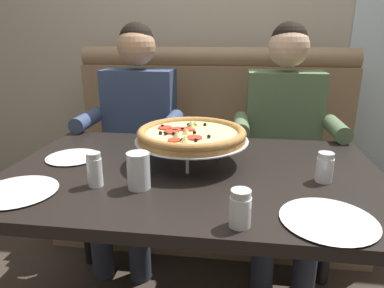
{
  "coord_description": "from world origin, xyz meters",
  "views": [
    {
      "loc": [
        0.16,
        -1.16,
        1.21
      ],
      "look_at": [
        -0.01,
        0.09,
        0.8
      ],
      "focal_mm": 32.03,
      "sensor_mm": 36.0,
      "label": 1
    }
  ],
  "objects_px": {
    "diner_left": "(136,127)",
    "shaker_pepper_flakes": "(324,169)",
    "diner_right": "(284,132)",
    "booth_bench": "(211,165)",
    "plate_far_side": "(328,218)",
    "dining_table": "(192,190)",
    "plate_near_left": "(17,190)",
    "shaker_oregano": "(240,211)",
    "drinking_glass": "(139,173)",
    "plate_near_right": "(73,156)",
    "pizza": "(191,135)",
    "patio_chair": "(384,111)",
    "shaker_parmesan": "(95,172)"
  },
  "relations": [
    {
      "from": "diner_left",
      "to": "shaker_pepper_flakes",
      "type": "relative_size",
      "value": 12.43
    },
    {
      "from": "diner_right",
      "to": "booth_bench",
      "type": "bearing_deg",
      "value": 146.86
    },
    {
      "from": "diner_left",
      "to": "plate_far_side",
      "type": "distance_m",
      "value": 1.26
    },
    {
      "from": "dining_table",
      "to": "plate_near_left",
      "type": "distance_m",
      "value": 0.59
    },
    {
      "from": "dining_table",
      "to": "shaker_pepper_flakes",
      "type": "distance_m",
      "value": 0.47
    },
    {
      "from": "shaker_oregano",
      "to": "drinking_glass",
      "type": "relative_size",
      "value": 0.85
    },
    {
      "from": "plate_near_right",
      "to": "booth_bench",
      "type": "bearing_deg",
      "value": 59.61
    },
    {
      "from": "pizza",
      "to": "plate_near_right",
      "type": "distance_m",
      "value": 0.49
    },
    {
      "from": "shaker_oregano",
      "to": "patio_chair",
      "type": "distance_m",
      "value": 2.89
    },
    {
      "from": "diner_left",
      "to": "dining_table",
      "type": "bearing_deg",
      "value": -57.48
    },
    {
      "from": "diner_right",
      "to": "shaker_oregano",
      "type": "relative_size",
      "value": 12.5
    },
    {
      "from": "plate_near_left",
      "to": "plate_near_right",
      "type": "xyz_separation_m",
      "value": [
        0.03,
        0.32,
        0.0
      ]
    },
    {
      "from": "shaker_oregano",
      "to": "patio_chair",
      "type": "bearing_deg",
      "value": 62.3
    },
    {
      "from": "diner_left",
      "to": "diner_right",
      "type": "xyz_separation_m",
      "value": [
        0.82,
        0.0,
        0.0
      ]
    },
    {
      "from": "plate_near_left",
      "to": "shaker_parmesan",
      "type": "bearing_deg",
      "value": 20.71
    },
    {
      "from": "dining_table",
      "to": "plate_near_right",
      "type": "height_order",
      "value": "plate_near_right"
    },
    {
      "from": "shaker_parmesan",
      "to": "drinking_glass",
      "type": "height_order",
      "value": "drinking_glass"
    },
    {
      "from": "shaker_oregano",
      "to": "plate_far_side",
      "type": "height_order",
      "value": "shaker_oregano"
    },
    {
      "from": "shaker_pepper_flakes",
      "to": "drinking_glass",
      "type": "bearing_deg",
      "value": -167.47
    },
    {
      "from": "booth_bench",
      "to": "diner_right",
      "type": "distance_m",
      "value": 0.58
    },
    {
      "from": "diner_left",
      "to": "pizza",
      "type": "distance_m",
      "value": 0.7
    },
    {
      "from": "shaker_pepper_flakes",
      "to": "diner_left",
      "type": "bearing_deg",
      "value": 141.69
    },
    {
      "from": "booth_bench",
      "to": "plate_near_right",
      "type": "relative_size",
      "value": 8.62
    },
    {
      "from": "plate_far_side",
      "to": "drinking_glass",
      "type": "xyz_separation_m",
      "value": [
        -0.56,
        0.14,
        0.04
      ]
    },
    {
      "from": "diner_left",
      "to": "shaker_parmesan",
      "type": "distance_m",
      "value": 0.83
    },
    {
      "from": "plate_near_left",
      "to": "plate_far_side",
      "type": "height_order",
      "value": "same"
    },
    {
      "from": "shaker_pepper_flakes",
      "to": "plate_near_right",
      "type": "relative_size",
      "value": 0.49
    },
    {
      "from": "diner_left",
      "to": "plate_near_right",
      "type": "distance_m",
      "value": 0.59
    },
    {
      "from": "diner_right",
      "to": "shaker_parmesan",
      "type": "height_order",
      "value": "diner_right"
    },
    {
      "from": "dining_table",
      "to": "pizza",
      "type": "height_order",
      "value": "pizza"
    },
    {
      "from": "plate_near_right",
      "to": "plate_far_side",
      "type": "distance_m",
      "value": 0.98
    },
    {
      "from": "plate_near_right",
      "to": "diner_left",
      "type": "bearing_deg",
      "value": 81.33
    },
    {
      "from": "shaker_oregano",
      "to": "plate_near_right",
      "type": "bearing_deg",
      "value": 147.51
    },
    {
      "from": "plate_near_right",
      "to": "patio_chair",
      "type": "distance_m",
      "value": 2.93
    },
    {
      "from": "plate_near_left",
      "to": "plate_near_right",
      "type": "height_order",
      "value": "same"
    },
    {
      "from": "shaker_oregano",
      "to": "plate_near_right",
      "type": "xyz_separation_m",
      "value": [
        -0.67,
        0.43,
        -0.03
      ]
    },
    {
      "from": "diner_right",
      "to": "plate_near_left",
      "type": "bearing_deg",
      "value": -135.86
    },
    {
      "from": "plate_near_left",
      "to": "patio_chair",
      "type": "distance_m",
      "value": 3.19
    },
    {
      "from": "plate_near_right",
      "to": "plate_far_side",
      "type": "height_order",
      "value": "same"
    },
    {
      "from": "booth_bench",
      "to": "shaker_parmesan",
      "type": "bearing_deg",
      "value": -105.36
    },
    {
      "from": "shaker_oregano",
      "to": "patio_chair",
      "type": "relative_size",
      "value": 0.12
    },
    {
      "from": "diner_right",
      "to": "pizza",
      "type": "height_order",
      "value": "diner_right"
    },
    {
      "from": "dining_table",
      "to": "pizza",
      "type": "relative_size",
      "value": 3.16
    },
    {
      "from": "drinking_glass",
      "to": "pizza",
      "type": "bearing_deg",
      "value": 61.89
    },
    {
      "from": "diner_left",
      "to": "pizza",
      "type": "height_order",
      "value": "diner_left"
    },
    {
      "from": "booth_bench",
      "to": "plate_near_left",
      "type": "distance_m",
      "value": 1.33
    },
    {
      "from": "plate_far_side",
      "to": "plate_near_right",
      "type": "bearing_deg",
      "value": 157.56
    },
    {
      "from": "shaker_pepper_flakes",
      "to": "drinking_glass",
      "type": "xyz_separation_m",
      "value": [
        -0.61,
        -0.13,
        0.01
      ]
    },
    {
      "from": "dining_table",
      "to": "diner_right",
      "type": "height_order",
      "value": "diner_right"
    },
    {
      "from": "patio_chair",
      "to": "diner_right",
      "type": "bearing_deg",
      "value": -125.62
    }
  ]
}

